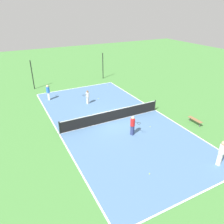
{
  "coord_description": "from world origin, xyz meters",
  "views": [
    {
      "loc": [
        -7.95,
        -15.36,
        9.41
      ],
      "look_at": [
        0.0,
        0.0,
        0.9
      ],
      "focal_mm": 35.0,
      "sensor_mm": 36.0,
      "label": 1
    }
  ],
  "objects_px": {
    "tennis_ball_left_sideline": "(108,85)",
    "player_near_white": "(221,152)",
    "fence_post_back_left": "(32,75)",
    "fence_post_back_right": "(103,66)",
    "player_coach_red": "(133,124)",
    "tennis_net": "(112,115)",
    "tennis_ball_midcourt": "(98,99)",
    "bench": "(195,120)",
    "player_far_white": "(88,96)",
    "player_near_blue": "(48,91)",
    "tennis_ball_far_baseline": "(149,174)",
    "tennis_ball_right_alley": "(150,127)"
  },
  "relations": [
    {
      "from": "player_near_blue",
      "to": "fence_post_back_left",
      "type": "height_order",
      "value": "fence_post_back_left"
    },
    {
      "from": "player_coach_red",
      "to": "fence_post_back_right",
      "type": "distance_m",
      "value": 15.37
    },
    {
      "from": "tennis_ball_right_alley",
      "to": "tennis_ball_midcourt",
      "type": "xyz_separation_m",
      "value": [
        -1.39,
        7.73,
        0.0
      ]
    },
    {
      "from": "bench",
      "to": "player_near_blue",
      "type": "xyz_separation_m",
      "value": [
        -10.12,
        11.31,
        0.62
      ]
    },
    {
      "from": "tennis_net",
      "to": "bench",
      "type": "bearing_deg",
      "value": -31.64
    },
    {
      "from": "bench",
      "to": "fence_post_back_right",
      "type": "height_order",
      "value": "fence_post_back_right"
    },
    {
      "from": "fence_post_back_left",
      "to": "tennis_net",
      "type": "bearing_deg",
      "value": -68.33
    },
    {
      "from": "player_far_white",
      "to": "player_near_white",
      "type": "xyz_separation_m",
      "value": [
        3.88,
        -13.11,
        0.23
      ]
    },
    {
      "from": "player_near_blue",
      "to": "player_far_white",
      "type": "distance_m",
      "value": 4.5
    },
    {
      "from": "tennis_ball_right_alley",
      "to": "tennis_ball_far_baseline",
      "type": "bearing_deg",
      "value": -126.79
    },
    {
      "from": "tennis_net",
      "to": "player_far_white",
      "type": "relative_size",
      "value": 6.53
    },
    {
      "from": "tennis_net",
      "to": "bench",
      "type": "relative_size",
      "value": 6.77
    },
    {
      "from": "tennis_ball_left_sideline",
      "to": "fence_post_back_right",
      "type": "height_order",
      "value": "fence_post_back_right"
    },
    {
      "from": "bench",
      "to": "tennis_net",
      "type": "bearing_deg",
      "value": 58.36
    },
    {
      "from": "player_coach_red",
      "to": "tennis_ball_far_baseline",
      "type": "relative_size",
      "value": 24.29
    },
    {
      "from": "tennis_net",
      "to": "tennis_ball_midcourt",
      "type": "xyz_separation_m",
      "value": [
        1.0,
        5.23,
        -0.52
      ]
    },
    {
      "from": "bench",
      "to": "tennis_ball_far_baseline",
      "type": "distance_m",
      "value": 8.09
    },
    {
      "from": "tennis_ball_far_baseline",
      "to": "fence_post_back_right",
      "type": "relative_size",
      "value": 0.02
    },
    {
      "from": "tennis_net",
      "to": "tennis_ball_midcourt",
      "type": "height_order",
      "value": "tennis_net"
    },
    {
      "from": "player_near_blue",
      "to": "fence_post_back_right",
      "type": "bearing_deg",
      "value": -45.21
    },
    {
      "from": "player_coach_red",
      "to": "tennis_ball_midcourt",
      "type": "xyz_separation_m",
      "value": [
        0.62,
        8.05,
        -0.91
      ]
    },
    {
      "from": "player_near_white",
      "to": "fence_post_back_right",
      "type": "relative_size",
      "value": 0.51
    },
    {
      "from": "player_near_blue",
      "to": "player_far_white",
      "type": "relative_size",
      "value": 1.16
    },
    {
      "from": "bench",
      "to": "player_coach_red",
      "type": "height_order",
      "value": "player_coach_red"
    },
    {
      "from": "tennis_ball_right_alley",
      "to": "fence_post_back_right",
      "type": "xyz_separation_m",
      "value": [
        2.34,
        14.39,
        1.72
      ]
    },
    {
      "from": "player_near_blue",
      "to": "player_far_white",
      "type": "xyz_separation_m",
      "value": [
        3.41,
        -2.92,
        -0.15
      ]
    },
    {
      "from": "tennis_ball_right_alley",
      "to": "tennis_ball_far_baseline",
      "type": "relative_size",
      "value": 1.0
    },
    {
      "from": "player_near_white",
      "to": "tennis_ball_far_baseline",
      "type": "bearing_deg",
      "value": 59.6
    },
    {
      "from": "tennis_ball_right_alley",
      "to": "tennis_ball_midcourt",
      "type": "height_order",
      "value": "same"
    },
    {
      "from": "tennis_net",
      "to": "player_far_white",
      "type": "xyz_separation_m",
      "value": [
        -0.51,
        4.57,
        0.27
      ]
    },
    {
      "from": "player_near_white",
      "to": "tennis_ball_midcourt",
      "type": "relative_size",
      "value": 26.86
    },
    {
      "from": "tennis_ball_left_sideline",
      "to": "player_near_white",
      "type": "bearing_deg",
      "value": -91.89
    },
    {
      "from": "tennis_ball_right_alley",
      "to": "fence_post_back_left",
      "type": "relative_size",
      "value": 0.02
    },
    {
      "from": "fence_post_back_left",
      "to": "fence_post_back_right",
      "type": "bearing_deg",
      "value": 0.0
    },
    {
      "from": "tennis_net",
      "to": "tennis_ball_left_sideline",
      "type": "relative_size",
      "value": 140.92
    },
    {
      "from": "tennis_net",
      "to": "player_coach_red",
      "type": "bearing_deg",
      "value": -82.51
    },
    {
      "from": "tennis_ball_midcourt",
      "to": "tennis_ball_far_baseline",
      "type": "distance_m",
      "value": 12.62
    },
    {
      "from": "tennis_net",
      "to": "tennis_ball_far_baseline",
      "type": "distance_m",
      "value": 7.32
    },
    {
      "from": "player_far_white",
      "to": "fence_post_back_right",
      "type": "distance_m",
      "value": 9.05
    },
    {
      "from": "player_near_blue",
      "to": "tennis_ball_right_alley",
      "type": "xyz_separation_m",
      "value": [
        6.3,
        -9.99,
        -0.95
      ]
    },
    {
      "from": "bench",
      "to": "player_coach_red",
      "type": "bearing_deg",
      "value": 80.32
    },
    {
      "from": "player_far_white",
      "to": "player_near_white",
      "type": "height_order",
      "value": "player_near_white"
    },
    {
      "from": "fence_post_back_left",
      "to": "player_coach_red",
      "type": "bearing_deg",
      "value": -70.9
    },
    {
      "from": "player_far_white",
      "to": "tennis_ball_right_alley",
      "type": "height_order",
      "value": "player_far_white"
    },
    {
      "from": "tennis_net",
      "to": "player_near_white",
      "type": "relative_size",
      "value": 5.25
    },
    {
      "from": "player_near_blue",
      "to": "player_coach_red",
      "type": "distance_m",
      "value": 11.18
    },
    {
      "from": "fence_post_back_left",
      "to": "fence_post_back_right",
      "type": "distance_m",
      "value": 9.45
    },
    {
      "from": "player_near_blue",
      "to": "tennis_ball_right_alley",
      "type": "distance_m",
      "value": 11.85
    },
    {
      "from": "bench",
      "to": "player_far_white",
      "type": "relative_size",
      "value": 0.96
    },
    {
      "from": "player_far_white",
      "to": "tennis_ball_right_alley",
      "type": "xyz_separation_m",
      "value": [
        2.89,
        -7.07,
        -0.8
      ]
    }
  ]
}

